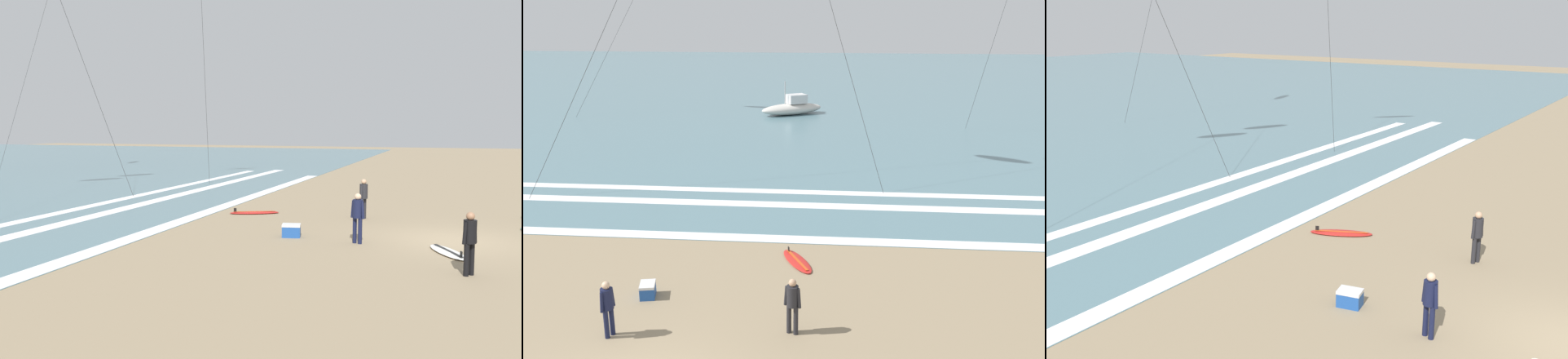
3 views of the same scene
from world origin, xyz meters
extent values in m
cube|color=white|center=(-1.94, 9.96, 0.01)|extent=(46.84, 0.74, 0.01)
cube|color=white|center=(0.88, 13.92, 0.01)|extent=(50.15, 0.78, 0.01)
cube|color=white|center=(1.96, 15.83, 0.01)|extent=(44.55, 0.66, 0.01)
cylinder|color=#232328|center=(3.45, 3.32, 0.41)|extent=(0.13, 0.13, 0.82)
cylinder|color=#232328|center=(3.26, 3.39, 0.41)|extent=(0.13, 0.13, 0.82)
cylinder|color=#232328|center=(3.36, 3.36, 1.11)|extent=(0.32, 0.32, 0.58)
cylinder|color=#232328|center=(3.53, 3.29, 1.08)|extent=(0.16, 0.13, 0.56)
cylinder|color=#232328|center=(3.18, 3.42, 1.08)|extent=(0.16, 0.13, 0.56)
sphere|color=tan|center=(3.36, 3.36, 1.49)|extent=(0.21, 0.21, 0.21)
cylinder|color=#141938|center=(-1.45, 2.87, 0.41)|extent=(0.13, 0.13, 0.82)
cylinder|color=#141938|center=(-1.53, 2.69, 0.41)|extent=(0.13, 0.13, 0.82)
cylinder|color=#141938|center=(-1.49, 2.78, 1.11)|extent=(0.32, 0.32, 0.58)
cylinder|color=#141938|center=(-1.41, 2.95, 1.08)|extent=(0.14, 0.16, 0.56)
cylinder|color=#141938|center=(-1.57, 2.61, 1.08)|extent=(0.14, 0.16, 0.56)
sphere|color=#DBB28E|center=(-1.49, 2.78, 1.49)|extent=(0.21, 0.21, 0.21)
ellipsoid|color=red|center=(3.18, 7.93, 0.04)|extent=(1.46, 2.15, 0.09)
cube|color=#D84C19|center=(3.18, 7.93, 0.09)|extent=(0.87, 1.65, 0.01)
cube|color=black|center=(2.83, 8.67, 0.17)|extent=(0.07, 0.11, 0.16)
cylinder|color=#333333|center=(14.81, 29.82, 7.54)|extent=(2.38, 3.94, 15.08)
cylinder|color=#333333|center=(12.88, 14.69, 7.55)|extent=(2.28, 0.48, 15.10)
cube|color=#1E4C9E|center=(-1.17, 5.04, 0.18)|extent=(0.55, 0.68, 0.36)
cube|color=silver|center=(-1.17, 5.04, 0.40)|extent=(0.56, 0.69, 0.08)
camera|label=1|loc=(-19.20, -0.15, 3.72)|focal=39.08mm
camera|label=2|loc=(4.38, -10.73, 8.52)|focal=40.73mm
camera|label=3|loc=(-13.28, -1.90, 7.11)|focal=41.41mm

